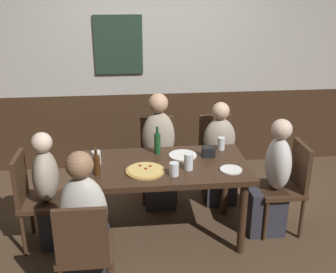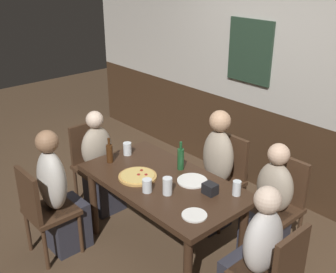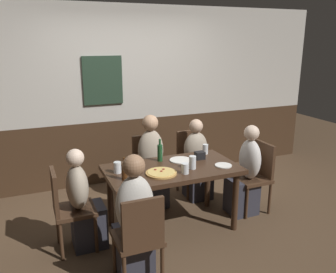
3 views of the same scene
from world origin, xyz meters
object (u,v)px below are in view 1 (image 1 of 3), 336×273
chair_head_west (34,195)px  person_mid_far (159,158)px  condiment_caddy (208,152)px  tumbler_water (221,144)px  person_left_near (86,234)px  chair_head_east (288,183)px  chair_right_far (216,151)px  beer_bottle_brown (97,165)px  pint_glass_pale (174,170)px  person_right_far (219,160)px  plate_white_large (183,155)px  person_head_west (54,199)px  chair_mid_far (158,153)px  beer_bottle_green (157,143)px  person_head_east (271,186)px  beer_glass_tall (96,158)px  pizza (145,171)px  chair_left_near (84,248)px  dining_table (165,174)px  plate_white_small (231,170)px  beer_glass_half (189,163)px

chair_head_west → person_mid_far: person_mid_far is taller
condiment_caddy → tumbler_water: bearing=43.7°
person_left_near → chair_head_east: bearing=19.9°
chair_right_far → person_left_near: size_ratio=0.74×
beer_bottle_brown → pint_glass_pale: bearing=-6.9°
person_right_far → plate_white_large: size_ratio=4.21×
person_head_west → condiment_caddy: person_head_west is taller
tumbler_water → person_head_west: bearing=-169.8°
person_left_near → tumbler_water: bearing=37.5°
chair_mid_far → beer_bottle_green: (-0.05, -0.57, 0.35)m
person_head_east → chair_head_west: bearing=180.0°
chair_right_far → chair_mid_far: bearing=180.0°
person_mid_far → condiment_caddy: size_ratio=10.89×
chair_mid_far → person_right_far: bearing=-14.2°
tumbler_water → beer_glass_tall: bearing=-169.9°
condiment_caddy → chair_head_west: bearing=-175.1°
person_right_far → pizza: bearing=-136.7°
chair_right_far → chair_head_west: 1.98m
chair_left_near → person_head_west: bearing=112.6°
person_head_west → tumbler_water: bearing=10.2°
chair_head_east → tumbler_water: (-0.59, 0.28, 0.30)m
tumbler_water → dining_table: bearing=-153.8°
beer_glass_tall → dining_table: bearing=-6.8°
beer_bottle_brown → plate_white_large: bearing=22.1°
pint_glass_pale → beer_bottle_brown: 0.65m
beer_bottle_brown → person_mid_far: bearing=53.8°
dining_table → pint_glass_pale: (0.06, -0.22, 0.14)m
person_right_far → plate_white_small: size_ratio=5.71×
pint_glass_pale → pizza: bearing=159.8°
person_head_west → beer_glass_half: bearing=-5.9°
chair_left_near → tumbler_water: 1.67m
chair_left_near → chair_head_east: (1.81, 0.82, 0.00)m
chair_mid_far → person_head_west: size_ratio=0.81×
person_right_far → pizza: size_ratio=3.26×
tumbler_water → beer_bottle_green: beer_bottle_green is taller
person_left_near → pizza: size_ratio=3.58×
beer_glass_tall → plate_white_small: 1.18m
beer_bottle_green → chair_head_east: bearing=-11.7°
chair_head_east → person_mid_far: bearing=150.4°
pizza → beer_bottle_green: (0.13, 0.38, 0.09)m
pizza → person_head_west: bearing=170.6°
person_head_west → pizza: 0.87m
chair_left_near → pizza: 0.87m
pint_glass_pale → beer_bottle_green: bearing=102.3°
person_left_near → beer_glass_half: person_left_near is taller
person_mid_far → pizza: person_mid_far is taller
chair_head_west → beer_bottle_green: size_ratio=3.31×
dining_table → chair_left_near: size_ratio=1.68×
person_head_east → person_mid_far: (-0.99, 0.66, 0.04)m
person_head_east → tumbler_water: (-0.42, 0.28, 0.32)m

